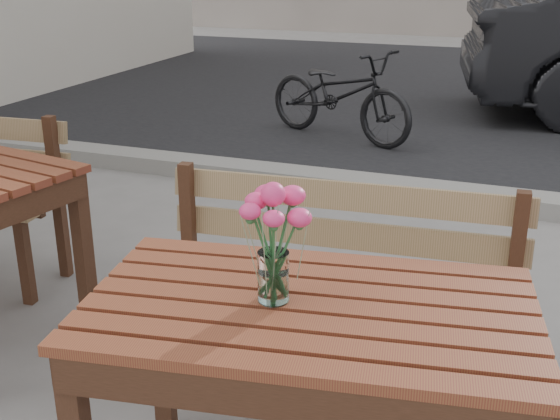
% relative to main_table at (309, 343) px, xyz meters
% --- Properties ---
extents(street, '(30.00, 8.12, 0.12)m').
position_rel_main_table_xyz_m(street, '(0.10, 5.02, -0.58)').
color(street, black).
rests_on(street, ground).
extents(main_table, '(1.27, 0.86, 0.73)m').
position_rel_main_table_xyz_m(main_table, '(0.00, 0.00, 0.00)').
color(main_table, maroon).
rests_on(main_table, ground).
extents(main_bench, '(1.39, 0.51, 0.84)m').
position_rel_main_table_xyz_m(main_bench, '(-0.12, 0.72, -0.10)').
color(main_bench, olive).
rests_on(main_bench, ground).
extents(main_vase, '(0.18, 0.18, 0.33)m').
position_rel_main_table_xyz_m(main_vase, '(-0.09, -0.02, 0.32)').
color(main_vase, white).
rests_on(main_vase, main_table).
extents(bicycle, '(1.61, 1.07, 0.80)m').
position_rel_main_table_xyz_m(bicycle, '(-1.13, 4.36, -0.21)').
color(bicycle, black).
rests_on(bicycle, ground).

